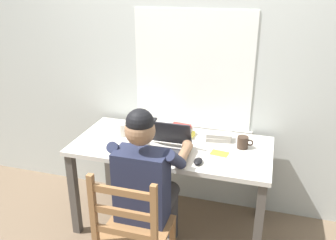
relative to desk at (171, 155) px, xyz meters
The scene contains 13 objects.
ground_plane 0.65m from the desk, ahead, with size 8.00×8.00×0.00m, color brown.
back_wall 0.78m from the desk, 89.88° to the left, with size 6.00×0.08×2.60m.
desk is the anchor object (origin of this frame).
seated_person 0.44m from the desk, 95.82° to the right, with size 0.50×0.60×1.23m.
wooden_chair 0.75m from the desk, 93.56° to the right, with size 0.42×0.42×0.92m.
laptop 0.21m from the desk, 89.31° to the right, with size 0.33×0.33×0.22m.
computer_mouse 0.37m from the desk, 42.61° to the right, with size 0.06×0.10×0.03m, color black.
coffee_mug_white 0.46m from the desk, behind, with size 0.11×0.07×0.10m.
coffee_mug_dark 0.56m from the desk, ahead, with size 0.12×0.08×0.09m.
book_stack_main 0.23m from the desk, 78.33° to the left, with size 0.20×0.15×0.09m.
book_stack_side 0.40m from the desk, 28.32° to the left, with size 0.21×0.14×0.06m.
paper_pile_near_laptop 0.25m from the desk, 88.04° to the left, with size 0.23×0.17×0.01m, color silver.
landscape_photo_print 0.40m from the desk, ahead, with size 0.13×0.09×0.00m, color gold.
Camera 1 is at (0.69, -2.41, 1.97)m, focal length 38.33 mm.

